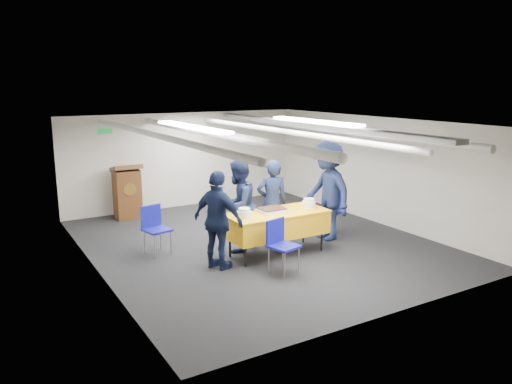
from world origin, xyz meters
TOP-DOWN VIEW (x-y plane):
  - ground at (0.00, 0.00)m, footprint 7.00×7.00m
  - room_shell at (0.09, 0.41)m, footprint 6.00×7.00m
  - serving_table at (-0.02, -0.71)m, footprint 1.83×0.81m
  - sheet_cake at (-0.10, -0.67)m, footprint 0.46×0.36m
  - plate_stack_left at (-0.71, -0.76)m, footprint 0.24×0.24m
  - plate_stack_right at (0.64, -0.76)m, footprint 0.24×0.24m
  - podium at (-1.60, 3.05)m, footprint 0.62×0.53m
  - chair_near at (-0.46, -1.48)m, footprint 0.51×0.51m
  - chair_right at (1.65, -0.19)m, footprint 0.46×0.46m
  - chair_left at (-1.89, 0.43)m, footprint 0.50×0.50m
  - sailor_a at (0.20, -0.20)m, footprint 0.68×0.56m
  - sailor_b at (-0.52, -0.19)m, footprint 1.03×0.97m
  - sailor_c at (-1.24, -0.83)m, footprint 0.77×1.04m
  - sailor_d at (1.29, -0.47)m, footprint 0.76×1.27m

SIDE VIEW (x-z plane):
  - ground at x=0.00m, z-range 0.00..0.00m
  - chair_near at x=-0.46m, z-range 0.10..0.97m
  - chair_right at x=1.65m, z-range 0.10..0.97m
  - chair_left at x=-1.89m, z-range 0.10..0.97m
  - serving_table at x=-0.02m, z-range 0.17..0.94m
  - podium at x=-1.60m, z-range -0.01..1.24m
  - sailor_a at x=0.20m, z-range 0.00..1.62m
  - sheet_cake at x=-0.10m, z-range 0.77..0.85m
  - sailor_c at x=-1.24m, z-range 0.00..1.63m
  - sailor_b at x=-0.52m, z-range 0.00..1.67m
  - plate_stack_left at x=-0.71m, z-range 0.76..0.93m
  - plate_stack_right at x=0.64m, z-range 0.76..0.94m
  - sailor_d at x=1.29m, z-range 0.00..1.92m
  - room_shell at x=0.09m, z-range 0.66..2.96m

